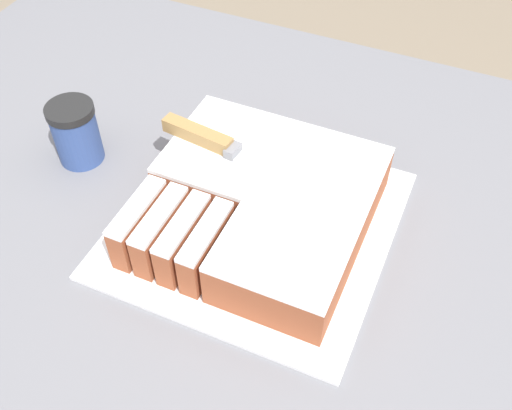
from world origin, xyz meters
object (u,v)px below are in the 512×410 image
at_px(cake, 261,204).
at_px(knife, 214,142).
at_px(coffee_cup, 76,133).
at_px(cake_board, 256,224).

height_order(cake, knife, knife).
bearing_deg(coffee_cup, knife, 7.75).
distance_m(cake_board, cake, 0.04).
height_order(knife, coffee_cup, same).
xyz_separation_m(cake_board, coffee_cup, (-0.32, 0.02, 0.05)).
bearing_deg(cake, knife, 154.61).
relative_size(cake_board, knife, 1.39).
bearing_deg(knife, cake_board, -21.91).
bearing_deg(knife, cake, -18.05).
xyz_separation_m(knife, coffee_cup, (-0.23, -0.03, -0.04)).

